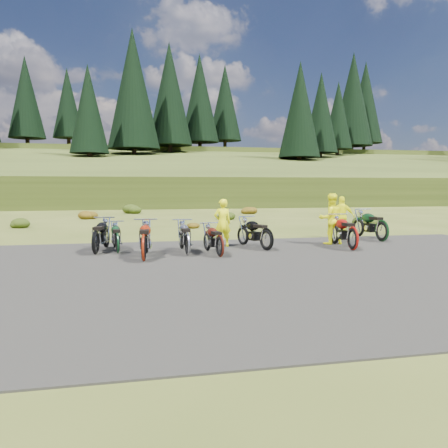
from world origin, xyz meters
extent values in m
plane|color=#414D19|center=(0.00, 0.00, 0.00)|extent=(300.00, 300.00, 0.00)
cube|color=black|center=(0.00, -2.00, 0.00)|extent=(20.00, 12.00, 0.04)
cube|color=#344216|center=(0.00, 110.00, 0.00)|extent=(300.00, 90.00, 9.17)
cylinder|color=black|center=(-21.00, 69.00, 9.48)|extent=(0.70, 0.70, 2.20)
cone|color=black|center=(-21.00, 69.00, 17.38)|extent=(6.16, 6.16, 14.00)
cylinder|color=black|center=(-15.00, 75.00, 10.27)|extent=(0.70, 0.70, 2.20)
cone|color=black|center=(-15.00, 75.00, 17.67)|extent=(5.72, 5.72, 13.00)
cylinder|color=black|center=(-9.00, 50.00, 5.69)|extent=(0.70, 0.70, 2.20)
cone|color=black|center=(-9.00, 50.00, 12.59)|extent=(5.28, 5.28, 12.00)
cylinder|color=black|center=(-3.00, 56.00, 6.88)|extent=(0.70, 0.70, 2.20)
cone|color=black|center=(-3.00, 56.00, 16.78)|extent=(7.92, 7.92, 18.00)
cylinder|color=black|center=(3.00, 62.00, 8.08)|extent=(0.70, 0.70, 2.20)
cone|color=black|center=(3.00, 62.00, 17.48)|extent=(7.48, 7.48, 17.00)
cylinder|color=black|center=(9.00, 68.00, 9.28)|extent=(0.70, 0.70, 2.20)
cone|color=black|center=(9.00, 68.00, 18.18)|extent=(7.04, 7.04, 16.00)
cylinder|color=black|center=(15.00, 74.00, 10.27)|extent=(0.70, 0.70, 2.20)
cone|color=black|center=(15.00, 74.00, 18.67)|extent=(6.60, 6.60, 15.00)
cylinder|color=black|center=(21.00, 49.00, 5.49)|extent=(0.70, 0.70, 2.20)
cone|color=black|center=(21.00, 49.00, 13.39)|extent=(6.16, 6.16, 14.00)
cylinder|color=black|center=(27.00, 55.00, 6.68)|extent=(0.70, 0.70, 2.20)
cone|color=black|center=(27.00, 55.00, 14.08)|extent=(5.72, 5.72, 13.00)
cylinder|color=black|center=(33.00, 61.00, 7.88)|extent=(0.70, 0.70, 2.20)
cone|color=black|center=(33.00, 61.00, 14.78)|extent=(5.28, 5.28, 12.00)
cylinder|color=black|center=(39.00, 67.00, 9.08)|extent=(0.70, 0.70, 2.20)
cone|color=black|center=(39.00, 67.00, 18.98)|extent=(7.92, 7.92, 18.00)
cylinder|color=black|center=(45.00, 73.00, 10.27)|extent=(0.70, 0.70, 2.20)
cone|color=black|center=(45.00, 73.00, 19.67)|extent=(7.48, 7.48, 17.00)
ellipsoid|color=#23380E|center=(-9.10, 11.30, 0.31)|extent=(1.03, 1.03, 0.61)
ellipsoid|color=brown|center=(-6.20, 16.60, 0.38)|extent=(1.30, 1.30, 0.77)
ellipsoid|color=#23380E|center=(-3.30, 21.90, 0.46)|extent=(1.56, 1.56, 0.92)
ellipsoid|color=brown|center=(-0.40, 9.20, 0.23)|extent=(0.77, 0.77, 0.45)
ellipsoid|color=#23380E|center=(2.50, 14.50, 0.31)|extent=(1.03, 1.03, 0.61)
ellipsoid|color=brown|center=(5.40, 19.80, 0.38)|extent=(1.30, 1.30, 0.77)
ellipsoid|color=#23380E|center=(8.30, 7.10, 0.46)|extent=(1.56, 1.56, 0.92)
ellipsoid|color=brown|center=(11.20, 12.40, 0.23)|extent=(0.77, 0.77, 0.45)
imported|color=#F2F40C|center=(-0.27, 2.10, 0.84)|extent=(0.64, 0.45, 1.67)
imported|color=#F2F40C|center=(3.74, 2.00, 0.93)|extent=(0.91, 0.71, 1.85)
imported|color=#F2F40C|center=(5.19, 3.98, 0.85)|extent=(1.08, 0.75, 1.70)
camera|label=1|loc=(-3.31, -12.73, 2.15)|focal=35.00mm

